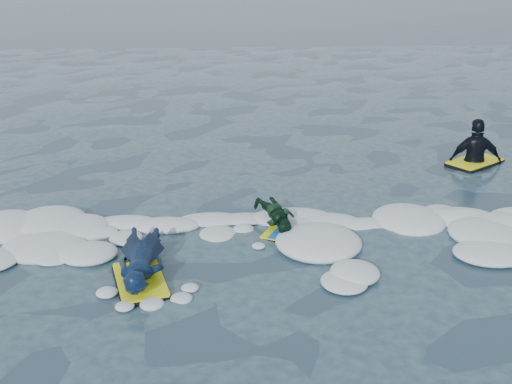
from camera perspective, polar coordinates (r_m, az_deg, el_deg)
ground at (r=9.00m, az=-0.50°, el=-6.83°), size 120.00×120.00×0.00m
foam_band at (r=9.93m, az=-0.79°, el=-4.06°), size 12.00×3.10×0.30m
prone_woman_unit at (r=8.83m, az=-10.16°, el=-6.07°), size 0.91×1.76×0.45m
prone_child_unit at (r=10.14m, az=1.95°, el=-2.23°), size 0.73×1.18×0.41m
waiting_rider_unit at (r=13.95m, az=18.87°, el=2.54°), size 1.38×1.23×1.82m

